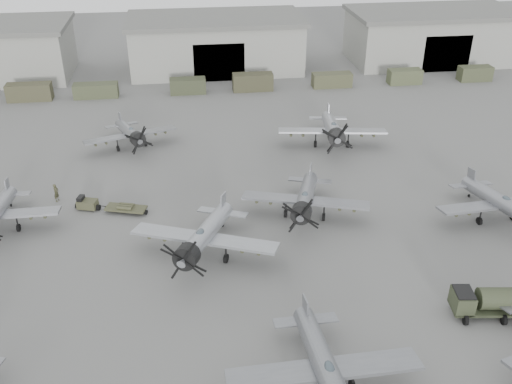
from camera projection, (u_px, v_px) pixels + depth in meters
ground at (274, 306)px, 44.28m from camera, size 220.00×220.00×0.00m
hangar_center at (216, 43)px, 95.63m from camera, size 29.00×14.80×8.70m
hangar_right at (432, 35)px, 100.00m from camera, size 29.00×14.80×8.70m
support_truck_1 at (29, 92)px, 83.57m from camera, size 6.39×2.20×2.51m
support_truck_2 at (96, 90)px, 84.77m from camera, size 6.50×2.20×2.10m
support_truck_3 at (188, 86)px, 86.29m from camera, size 5.37×2.20×2.29m
support_truck_4 at (253, 82)px, 87.35m from camera, size 6.14×2.20×2.63m
support_truck_5 at (332, 80)px, 88.89m from camera, size 6.13×2.20×2.18m
support_truck_6 at (405, 76)px, 90.22m from camera, size 5.23×2.20×2.29m
support_truck_7 at (475, 73)px, 91.57m from camera, size 5.24×2.20×2.30m
aircraft_near_1 at (326, 370)px, 35.63m from camera, size 12.59×11.32×5.05m
aircraft_mid_1 at (203, 237)px, 48.45m from camera, size 12.75×11.53×5.17m
aircraft_mid_2 at (305, 199)px, 54.32m from camera, size 12.27×11.05×4.91m
aircraft_mid_3 at (501, 203)px, 53.76m from camera, size 12.00×10.80×4.79m
aircraft_far_0 at (131, 133)px, 68.40m from camera, size 11.19×10.08×4.49m
aircraft_far_1 at (333, 129)px, 68.61m from camera, size 13.24×11.92×5.26m
fuel_tanker at (493, 300)px, 42.79m from camera, size 6.46×2.85×2.41m
tug_trailer at (102, 206)px, 56.59m from camera, size 7.04×3.29×1.40m
ground_crew at (56, 193)px, 57.98m from camera, size 0.68×0.82×1.92m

